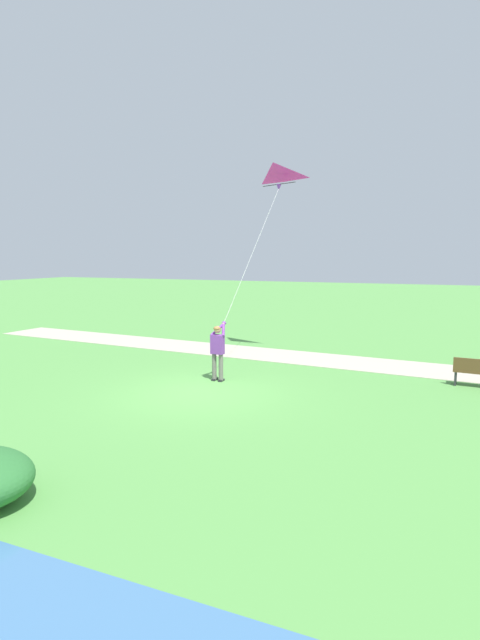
{
  "coord_description": "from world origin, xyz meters",
  "views": [
    {
      "loc": [
        11.87,
        6.24,
        3.85
      ],
      "look_at": [
        -0.71,
        0.94,
        2.06
      ],
      "focal_mm": 27.18,
      "sensor_mm": 36.0,
      "label": 1
    }
  ],
  "objects": [
    {
      "name": "walkway_path",
      "position": [
        -5.74,
        2.0,
        0.01
      ],
      "size": [
        4.46,
        32.09,
        0.02
      ],
      "primitive_type": "cube",
      "rotation": [
        0.0,
        0.0,
        -0.06
      ],
      "color": "#B7AD99",
      "rests_on": "ground"
    },
    {
      "name": "person_kite_flyer",
      "position": [
        -1.44,
        -0.11,
        1.05
      ],
      "size": [
        0.62,
        0.52,
        1.83
      ],
      "color": "#232328",
      "rests_on": "ground"
    },
    {
      "name": "ground_plane",
      "position": [
        0.0,
        0.0,
        0.0
      ],
      "size": [
        120.0,
        120.0,
        0.0
      ],
      "primitive_type": "plane",
      "color": "#569947"
    },
    {
      "name": "flying_kite",
      "position": [
        -5.74,
        0.17,
        6.79
      ],
      "size": [
        4.59,
        1.85,
        5.45
      ],
      "color": "#E02D9E"
    }
  ]
}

